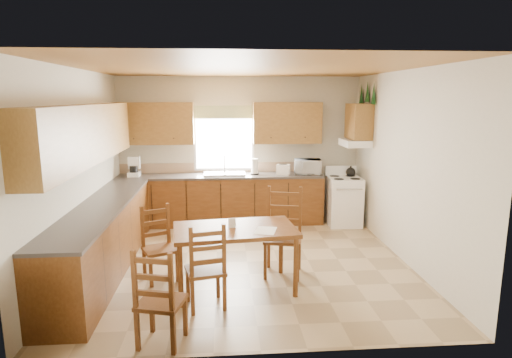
{
  "coord_description": "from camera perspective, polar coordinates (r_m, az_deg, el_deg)",
  "views": [
    {
      "loc": [
        -0.33,
        -5.79,
        2.33
      ],
      "look_at": [
        0.15,
        0.3,
        1.15
      ],
      "focal_mm": 30.0,
      "sensor_mm": 36.0,
      "label": 1
    }
  ],
  "objects": [
    {
      "name": "lower_cab_back",
      "position": [
        7.97,
        -4.7,
        -2.84
      ],
      "size": [
        3.75,
        0.6,
        0.88
      ],
      "primitive_type": "cube",
      "color": "brown",
      "rests_on": "floor"
    },
    {
      "name": "pine_decal_a",
      "position": [
        7.56,
        15.42,
        10.92
      ],
      "size": [
        0.22,
        0.22,
        0.36
      ],
      "primitive_type": "cone",
      "color": "#14401A",
      "rests_on": "wall_right"
    },
    {
      "name": "upper_cab_back_right",
      "position": [
        7.98,
        4.14,
        7.48
      ],
      "size": [
        1.25,
        0.33,
        0.75
      ],
      "primitive_type": "cube",
      "color": "brown",
      "rests_on": "wall_back"
    },
    {
      "name": "chair_near_right",
      "position": [
        4.87,
        -6.78,
        -11.29
      ],
      "size": [
        0.49,
        0.48,
        0.98
      ],
      "primitive_type": "cube",
      "rotation": [
        0.0,
        0.0,
        3.37
      ],
      "color": "brown",
      "rests_on": "floor"
    },
    {
      "name": "table_paper",
      "position": [
        5.07,
        1.29,
        -6.88
      ],
      "size": [
        0.3,
        0.36,
        0.0
      ],
      "primitive_type": "cube",
      "rotation": [
        0.0,
        0.0,
        -0.25
      ],
      "color": "white",
      "rests_on": "dining_table"
    },
    {
      "name": "table_card",
      "position": [
        5.17,
        -3.23,
        -5.87
      ],
      "size": [
        0.09,
        0.04,
        0.12
      ],
      "primitive_type": "cube",
      "rotation": [
        0.0,
        0.0,
        0.19
      ],
      "color": "white",
      "rests_on": "dining_table"
    },
    {
      "name": "pine_decal_c",
      "position": [
        8.17,
        13.88,
        10.96
      ],
      "size": [
        0.22,
        0.22,
        0.36
      ],
      "primitive_type": "cone",
      "color": "#14401A",
      "rests_on": "wall_right"
    },
    {
      "name": "upper_cab_left",
      "position": [
        5.93,
        -21.82,
        5.56
      ],
      "size": [
        0.33,
        3.6,
        0.75
      ],
      "primitive_type": "cube",
      "color": "brown",
      "rests_on": "wall_left"
    },
    {
      "name": "wall_right",
      "position": [
        6.41,
        19.28,
        1.53
      ],
      "size": [
        4.5,
        4.5,
        0.0
      ],
      "primitive_type": "plane",
      "color": "beige",
      "rests_on": "floor"
    },
    {
      "name": "toaster",
      "position": [
        7.84,
        3.63,
        1.24
      ],
      "size": [
        0.27,
        0.21,
        0.19
      ],
      "primitive_type": "cube",
      "rotation": [
        0.0,
        0.0,
        -0.34
      ],
      "color": "white",
      "rests_on": "counter_back"
    },
    {
      "name": "microwave",
      "position": [
        7.99,
        6.89,
        1.66
      ],
      "size": [
        0.48,
        0.37,
        0.27
      ],
      "primitive_type": "imported",
      "rotation": [
        0.0,
        0.0,
        -0.1
      ],
      "color": "white",
      "rests_on": "counter_back"
    },
    {
      "name": "dining_table",
      "position": [
        5.31,
        -2.79,
        -10.52
      ],
      "size": [
        1.53,
        0.99,
        0.78
      ],
      "primitive_type": "cube",
      "rotation": [
        0.0,
        0.0,
        0.11
      ],
      "color": "brown",
      "rests_on": "floor"
    },
    {
      "name": "window_pane",
      "position": [
        8.04,
        -4.28,
        5.33
      ],
      "size": [
        1.05,
        0.01,
        1.1
      ],
      "primitive_type": "cube",
      "color": "white",
      "rests_on": "wall_back"
    },
    {
      "name": "upper_cab_back_left",
      "position": [
        7.98,
        -13.37,
        7.22
      ],
      "size": [
        1.41,
        0.33,
        0.75
      ],
      "primitive_type": "cube",
      "color": "brown",
      "rests_on": "wall_back"
    },
    {
      "name": "chair_far_right",
      "position": [
        5.65,
        3.64,
        -7.21
      ],
      "size": [
        0.57,
        0.55,
        1.14
      ],
      "primitive_type": "cube",
      "rotation": [
        0.0,
        0.0,
        -0.22
      ],
      "color": "brown",
      "rests_on": "floor"
    },
    {
      "name": "wall_left",
      "position": [
        6.18,
        -22.55,
        0.97
      ],
      "size": [
        4.5,
        4.5,
        0.0
      ],
      "primitive_type": "plane",
      "color": "beige",
      "rests_on": "floor"
    },
    {
      "name": "pine_decal_b",
      "position": [
        7.86,
        14.64,
        11.23
      ],
      "size": [
        0.22,
        0.22,
        0.36
      ],
      "primitive_type": "cone",
      "color": "#14401A",
      "rests_on": "wall_right"
    },
    {
      "name": "counter_left",
      "position": [
        6.04,
        -19.96,
        -3.43
      ],
      "size": [
        0.63,
        3.6,
        0.04
      ],
      "primitive_type": "cube",
      "color": "#413B38",
      "rests_on": "lower_cab_left"
    },
    {
      "name": "wall_back",
      "position": [
        8.11,
        -2.14,
        3.97
      ],
      "size": [
        4.5,
        4.5,
        0.0
      ],
      "primitive_type": "plane",
      "color": "beige",
      "rests_on": "floor"
    },
    {
      "name": "sink_basin",
      "position": [
        7.86,
        -4.21,
        0.71
      ],
      "size": [
        0.75,
        0.45,
        0.04
      ],
      "primitive_type": "cube",
      "color": "silver",
      "rests_on": "counter_back"
    },
    {
      "name": "ceiling",
      "position": [
        5.81,
        -1.28,
        14.58
      ],
      "size": [
        4.5,
        4.5,
        0.0
      ],
      "primitive_type": "plane",
      "color": "olive",
      "rests_on": "floor"
    },
    {
      "name": "upper_cab_stove",
      "position": [
        7.83,
        13.55,
        7.48
      ],
      "size": [
        0.33,
        0.62,
        0.62
      ],
      "primitive_type": "cube",
      "color": "brown",
      "rests_on": "wall_right"
    },
    {
      "name": "counter_back",
      "position": [
        7.87,
        -4.75,
        0.42
      ],
      "size": [
        3.75,
        0.63,
        0.04
      ],
      "primitive_type": "cube",
      "color": "#413B38",
      "rests_on": "lower_cab_back"
    },
    {
      "name": "backsplash",
      "position": [
        8.14,
        -4.76,
        1.55
      ],
      "size": [
        3.75,
        0.01,
        0.18
      ],
      "primitive_type": "cube",
      "color": "#A08164",
      "rests_on": "counter_back"
    },
    {
      "name": "stove",
      "position": [
        8.03,
        11.63,
        -2.98
      ],
      "size": [
        0.61,
        0.62,
        0.86
      ],
      "primitive_type": "cube",
      "rotation": [
        0.0,
        0.0,
        -0.04
      ],
      "color": "white",
      "rests_on": "floor"
    },
    {
      "name": "window_valance",
      "position": [
        7.99,
        -4.33,
        8.88
      ],
      "size": [
        1.19,
        0.01,
        0.24
      ],
      "primitive_type": "cube",
      "color": "#4E6F37",
      "rests_on": "wall_back"
    },
    {
      "name": "window_frame",
      "position": [
        8.05,
        -4.28,
        5.33
      ],
      "size": [
        1.13,
        0.02,
        1.18
      ],
      "primitive_type": "cube",
      "color": "white",
      "rests_on": "wall_back"
    },
    {
      "name": "range_hood",
      "position": [
        7.85,
        13.07,
        4.72
      ],
      "size": [
        0.44,
        0.62,
        0.12
      ],
      "primitive_type": "cube",
      "color": "white",
      "rests_on": "wall_right"
    },
    {
      "name": "chair_far_left",
      "position": [
        5.64,
        -12.71,
        -8.52
      ],
      "size": [
        0.52,
        0.51,
        0.95
      ],
      "primitive_type": "cube",
      "rotation": [
        0.0,
        0.0,
        0.42
      ],
      "color": "brown",
      "rests_on": "floor"
    },
    {
      "name": "paper_towel",
      "position": [
        7.87,
        -0.18,
        1.67
      ],
      "size": [
        0.15,
        0.15,
        0.29
      ],
      "primitive_type": "cylinder",
      "rotation": [
        0.0,
        0.0,
        0.29
      ],
      "color": "white",
      "rests_on": "counter_back"
    },
    {
      "name": "chair_near_left",
      "position": [
        4.27,
        -12.57,
        -14.92
      ],
      "size": [
        0.49,
        0.48,
        0.97
      ],
      "primitive_type": "cube",
      "rotation": [
        0.0,
        0.0,
        2.89
      ],
      "color": "brown",
      "rests_on": "floor"
    },
    {
      "name": "wall_front",
      "position": [
        3.69,
        0.77,
        -4.45
      ],
      "size": [
        4.5,
        4.5,
        0.0
      ],
      "primitive_type": "plane",
      "color": "beige",
      "rests_on": "floor"
    },
    {
      "name": "coffeemaker",
      "position": [
        7.97,
        -15.99,
        1.62
      ],
      "size": [
        0.27,
        0.3,
        0.36
      ],
      "primitive_type": "cube",
      "rotation": [
        0.0,
        0.0,
        0.25
      ],
      "color": "white",
      "rests_on": "counter_back"
    },
    {
      "name": "lower_cab_left",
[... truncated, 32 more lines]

